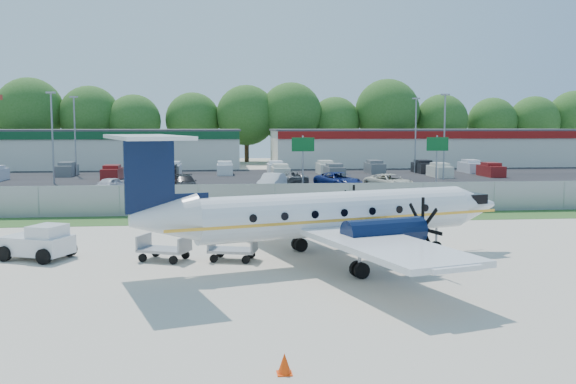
{
  "coord_description": "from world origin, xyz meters",
  "views": [
    {
      "loc": [
        -3.59,
        -27.61,
        5.85
      ],
      "look_at": [
        0.0,
        6.0,
        2.3
      ],
      "focal_mm": 40.0,
      "sensor_mm": 36.0,
      "label": 1
    }
  ],
  "objects": [
    {
      "name": "parked_car_g",
      "position": [
        3.42,
        34.68,
        0.0
      ],
      "size": [
        3.05,
        5.19,
        1.36
      ],
      "primitive_type": "imported",
      "rotation": [
        0.0,
        0.0,
        3.31
      ],
      "color": "#595B5E",
      "rests_on": "ground"
    },
    {
      "name": "sign_left",
      "position": [
        -8.0,
        22.91,
        3.61
      ],
      "size": [
        1.8,
        0.26,
        5.0
      ],
      "color": "gray",
      "rests_on": "ground"
    },
    {
      "name": "tree_line",
      "position": [
        0.0,
        74.0,
        0.0
      ],
      "size": [
        112.0,
        6.0,
        14.0
      ],
      "primitive_type": null,
      "color": "#285719",
      "rests_on": "ground"
    },
    {
      "name": "light_pole_nw",
      "position": [
        -20.0,
        38.0,
        5.23
      ],
      "size": [
        0.9,
        0.35,
        9.09
      ],
      "color": "gray",
      "rests_on": "ground"
    },
    {
      "name": "access_road",
      "position": [
        0.0,
        19.0,
        0.01
      ],
      "size": [
        170.0,
        8.0,
        0.02
      ],
      "primitive_type": "cube",
      "color": "black",
      "rests_on": "ground"
    },
    {
      "name": "parked_car_e",
      "position": [
        11.64,
        28.61,
        0.0
      ],
      "size": [
        4.33,
        5.71,
        1.44
      ],
      "primitive_type": "imported",
      "rotation": [
        0.0,
        0.0,
        0.43
      ],
      "color": "beige",
      "rests_on": "ground"
    },
    {
      "name": "light_pole_sw",
      "position": [
        -20.0,
        48.0,
        5.23
      ],
      "size": [
        0.9,
        0.35,
        9.09
      ],
      "color": "gray",
      "rests_on": "ground"
    },
    {
      "name": "parking_lot",
      "position": [
        0.0,
        40.0,
        0.01
      ],
      "size": [
        170.0,
        32.0,
        0.02
      ],
      "primitive_type": "cube",
      "color": "black",
      "rests_on": "ground"
    },
    {
      "name": "pushback_tug",
      "position": [
        -11.46,
        0.98,
        0.73
      ],
      "size": [
        3.28,
        2.91,
        1.52
      ],
      "color": "silver",
      "rests_on": "ground"
    },
    {
      "name": "light_pole_se",
      "position": [
        20.0,
        48.0,
        5.23
      ],
      "size": [
        0.9,
        0.35,
        9.09
      ],
      "color": "gray",
      "rests_on": "ground"
    },
    {
      "name": "ground",
      "position": [
        0.0,
        0.0,
        0.0
      ],
      "size": [
        170.0,
        170.0,
        0.0
      ],
      "primitive_type": "plane",
      "color": "beige",
      "rests_on": "ground"
    },
    {
      "name": "parked_car_b",
      "position": [
        -6.67,
        29.49,
        0.0
      ],
      "size": [
        2.6,
        5.07,
        1.41
      ],
      "primitive_type": "imported",
      "rotation": [
        0.0,
        0.0,
        0.13
      ],
      "color": "black",
      "rests_on": "ground"
    },
    {
      "name": "baggage_cart_near",
      "position": [
        -3.07,
        -0.24,
        0.49
      ],
      "size": [
        2.24,
        1.67,
        1.05
      ],
      "color": "gray",
      "rests_on": "ground"
    },
    {
      "name": "cone_port_wing",
      "position": [
        -2.13,
        -13.1,
        0.24
      ],
      "size": [
        0.36,
        0.36,
        0.51
      ],
      "color": "#FC3E07",
      "rests_on": "ground"
    },
    {
      "name": "perimeter_fence",
      "position": [
        0.0,
        14.0,
        1.0
      ],
      "size": [
        120.0,
        0.06,
        1.99
      ],
      "color": "gray",
      "rests_on": "ground"
    },
    {
      "name": "sign_right",
      "position": [
        14.0,
        22.91,
        3.61
      ],
      "size": [
        1.8,
        0.26,
        5.0
      ],
      "color": "gray",
      "rests_on": "ground"
    },
    {
      "name": "sign_mid",
      "position": [
        3.0,
        22.91,
        3.61
      ],
      "size": [
        1.8,
        0.26,
        5.0
      ],
      "color": "gray",
      "rests_on": "ground"
    },
    {
      "name": "parked_car_a",
      "position": [
        -13.19,
        28.96,
        0.0
      ],
      "size": [
        2.87,
        4.16,
        1.31
      ],
      "primitive_type": "imported",
      "rotation": [
        0.0,
        0.0,
        -0.38
      ],
      "color": "silver",
      "rests_on": "ground"
    },
    {
      "name": "parked_car_d",
      "position": [
        7.19,
        29.84,
        0.0
      ],
      "size": [
        4.36,
        6.08,
        1.54
      ],
      "primitive_type": "imported",
      "rotation": [
        0.0,
        0.0,
        0.36
      ],
      "color": "navy",
      "rests_on": "ground"
    },
    {
      "name": "road_car_mid",
      "position": [
        1.03,
        19.97,
        0.0
      ],
      "size": [
        4.35,
        1.9,
        1.46
      ],
      "primitive_type": "imported",
      "rotation": [
        0.0,
        0.0,
        -1.53
      ],
      "color": "black",
      "rests_on": "ground"
    },
    {
      "name": "road_car_west",
      "position": [
        -14.42,
        18.14,
        0.0
      ],
      "size": [
        4.98,
        3.09,
        1.55
      ],
      "primitive_type": "imported",
      "rotation": [
        0.0,
        0.0,
        1.24
      ],
      "color": "#595B5E",
      "rests_on": "ground"
    },
    {
      "name": "grass_verge",
      "position": [
        0.0,
        12.0,
        0.01
      ],
      "size": [
        170.0,
        4.0,
        0.02
      ],
      "primitive_type": "cube",
      "color": "#2D561E",
      "rests_on": "ground"
    },
    {
      "name": "building_east",
      "position": [
        26.0,
        61.98,
        2.63
      ],
      "size": [
        44.4,
        12.4,
        5.24
      ],
      "color": "silver",
      "rests_on": "ground"
    },
    {
      "name": "building_west",
      "position": [
        -24.0,
        61.98,
        2.63
      ],
      "size": [
        46.4,
        12.4,
        5.24
      ],
      "color": "silver",
      "rests_on": "ground"
    },
    {
      "name": "far_parking_rows",
      "position": [
        0.0,
        45.0,
        0.0
      ],
      "size": [
        56.0,
        10.0,
        1.6
      ],
      "primitive_type": null,
      "color": "gray",
      "rests_on": "ground"
    },
    {
      "name": "baggage_cart_far",
      "position": [
        -6.02,
        0.07,
        0.51
      ],
      "size": [
        2.41,
        1.98,
        1.09
      ],
      "color": "gray",
      "rests_on": "ground"
    },
    {
      "name": "aircraft",
      "position": [
        0.97,
        -1.16,
        2.11
      ],
      "size": [
        17.86,
        17.43,
        5.46
      ],
      "color": "silver",
      "rests_on": "ground"
    },
    {
      "name": "parked_car_c",
      "position": [
        1.06,
        29.26,
        0.0
      ],
      "size": [
        3.12,
        4.93,
        1.53
      ],
      "primitive_type": "imported",
      "rotation": [
        0.0,
        0.0,
        -0.35
      ],
      "color": "silver",
      "rests_on": "ground"
    },
    {
      "name": "light_pole_ne",
      "position": [
        20.0,
        38.0,
        5.23
      ],
      "size": [
        0.9,
        0.35,
        9.09
      ],
      "color": "gray",
      "rests_on": "ground"
    },
    {
      "name": "parked_car_f",
      "position": [
        -9.91,
        34.98,
        0.0
      ],
      "size": [
        3.6,
        6.41,
        1.69
      ],
      "primitive_type": "imported",
      "rotation": [
        0.0,
        0.0,
        3.28
      ],
      "color": "maroon",
      "rests_on": "ground"
    },
    {
      "name": "cone_starboard_wing",
      "position": [
        -1.54,
        10.59,
        0.24
      ],
      "size": [
        0.36,
        0.36,
        0.52
      ],
      "color": "#FC3E07",
      "rests_on": "ground"
    }
  ]
}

